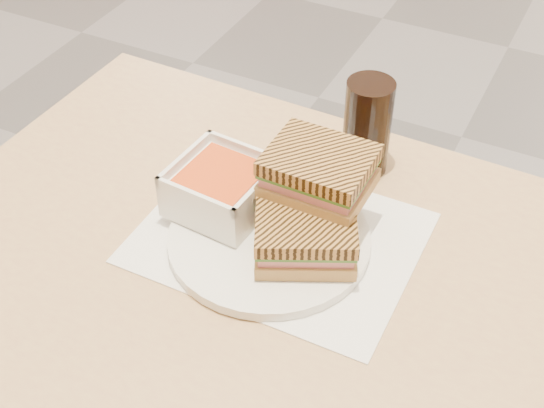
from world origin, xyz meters
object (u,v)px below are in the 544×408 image
at_px(main_table, 348,364).
at_px(panini_lower, 305,235).
at_px(cola_glass, 367,127).
at_px(soup_bowl, 222,189).
at_px(plate, 269,239).

distance_m(main_table, panini_lower, 0.19).
distance_m(panini_lower, cola_glass, 0.21).
height_order(main_table, soup_bowl, soup_bowl).
height_order(main_table, plate, plate).
bearing_deg(main_table, soup_bowl, 161.79).
bearing_deg(plate, panini_lower, -6.76).
distance_m(soup_bowl, panini_lower, 0.14).
relative_size(plate, panini_lower, 1.69).
distance_m(main_table, cola_glass, 0.33).
bearing_deg(main_table, panini_lower, 153.39).
bearing_deg(main_table, plate, 160.49).
xyz_separation_m(main_table, cola_glass, (-0.09, 0.25, 0.19)).
relative_size(soup_bowl, panini_lower, 0.84).
xyz_separation_m(panini_lower, cola_glass, (-0.00, 0.21, 0.03)).
distance_m(main_table, plate, 0.19).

